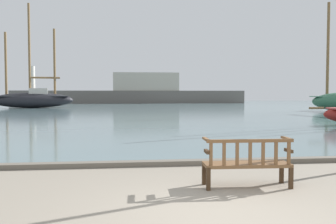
# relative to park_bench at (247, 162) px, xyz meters

# --- Properties ---
(ground_plane) EXTENTS (160.00, 160.00, 0.00)m
(ground_plane) POSITION_rel_park_bench_xyz_m (-0.95, -1.58, -0.47)
(ground_plane) COLOR gray
(harbor_water) EXTENTS (100.00, 80.00, 0.08)m
(harbor_water) POSITION_rel_park_bench_xyz_m (-0.95, 42.42, -0.43)
(harbor_water) COLOR slate
(harbor_water) RESTS_ON ground
(quay_edge_kerb) EXTENTS (40.00, 0.30, 0.12)m
(quay_edge_kerb) POSITION_rel_park_bench_xyz_m (-0.95, 2.27, -0.41)
(quay_edge_kerb) COLOR #675F54
(quay_edge_kerb) RESTS_ON ground
(park_bench) EXTENTS (1.62, 0.58, 0.92)m
(park_bench) POSITION_rel_park_bench_xyz_m (0.00, 0.00, 0.00)
(park_bench) COLOR #3D2A19
(park_bench) RESTS_ON ground
(sailboat_mid_port) EXTENTS (9.71, 4.34, 12.24)m
(sailboat_mid_port) POSITION_rel_park_bench_xyz_m (-12.91, 39.11, 0.77)
(sailboat_mid_port) COLOR black
(sailboat_mid_port) RESTS_ON harbor_water
(far_breakwater) EXTENTS (40.68, 2.40, 6.47)m
(far_breakwater) POSITION_rel_park_bench_xyz_m (-0.51, 59.66, 1.39)
(far_breakwater) COLOR #66605B
(far_breakwater) RESTS_ON ground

